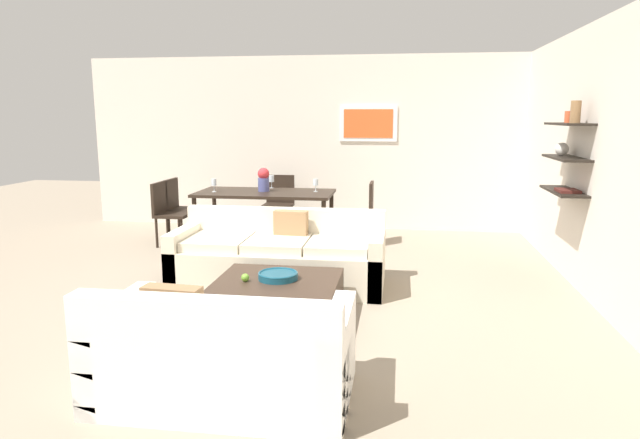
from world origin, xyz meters
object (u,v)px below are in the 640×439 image
at_px(wine_glass_left_near, 214,183).
at_px(sofa_beige, 280,258).
at_px(coffee_table, 277,302).
at_px(dining_chair_right_far, 363,209).
at_px(dining_table, 265,197).
at_px(centerpiece_vase, 264,179).
at_px(dining_chair_left_far, 179,205).
at_px(decorative_bowl, 278,275).
at_px(dining_chair_head, 279,200).
at_px(loveseat_white, 223,355).
at_px(wine_glass_right_far, 316,183).
at_px(wine_glass_head, 272,179).
at_px(dining_chair_left_near, 167,209).
at_px(apple_on_coffee_table, 245,278).

bearing_deg(wine_glass_left_near, sofa_beige, -52.98).
relative_size(coffee_table, dining_chair_right_far, 1.21).
bearing_deg(sofa_beige, dining_chair_right_far, 70.00).
bearing_deg(sofa_beige, wine_glass_left_near, 127.02).
relative_size(sofa_beige, dining_table, 1.18).
xyz_separation_m(sofa_beige, centerpiece_vase, (-0.63, 1.87, 0.62)).
bearing_deg(dining_chair_left_far, coffee_table, -55.41).
relative_size(decorative_bowl, dining_chair_right_far, 0.40).
bearing_deg(coffee_table, decorative_bowl, 86.56).
height_order(sofa_beige, dining_chair_head, dining_chair_head).
xyz_separation_m(loveseat_white, centerpiece_vase, (-0.80, 4.31, 0.62)).
bearing_deg(wine_glass_right_far, decorative_bowl, -87.57).
bearing_deg(wine_glass_head, dining_table, -90.00).
xyz_separation_m(dining_table, wine_glass_right_far, (0.69, 0.11, 0.19)).
xyz_separation_m(dining_chair_right_far, dining_chair_left_near, (-2.68, -0.42, 0.00)).
bearing_deg(centerpiece_vase, dining_chair_head, 88.08).
distance_m(loveseat_white, wine_glass_head, 4.77).
xyz_separation_m(decorative_bowl, dining_chair_right_far, (0.53, 3.08, 0.09)).
distance_m(sofa_beige, decorative_bowl, 1.07).
relative_size(coffee_table, dining_chair_left_far, 1.21).
distance_m(sofa_beige, dining_chair_left_far, 2.82).
relative_size(dining_table, dining_chair_head, 2.13).
bearing_deg(dining_chair_left_near, sofa_beige, -39.80).
distance_m(dining_chair_right_far, wine_glass_right_far, 0.76).
distance_m(dining_chair_left_far, wine_glass_right_far, 2.07).
bearing_deg(dining_chair_left_near, dining_chair_right_far, 8.83).
distance_m(dining_chair_right_far, dining_chair_head, 1.50).
relative_size(wine_glass_right_far, centerpiece_vase, 0.54).
xyz_separation_m(sofa_beige, dining_chair_left_near, (-1.94, 1.62, 0.21)).
bearing_deg(decorative_bowl, dining_chair_left_near, 129.08).
xyz_separation_m(coffee_table, wine_glass_left_near, (-1.50, 2.80, 0.69)).
height_order(decorative_bowl, wine_glass_right_far, wine_glass_right_far).
bearing_deg(coffee_table, dining_chair_left_far, 124.59).
height_order(sofa_beige, centerpiece_vase, centerpiece_vase).
xyz_separation_m(sofa_beige, apple_on_coffee_table, (-0.05, -1.15, 0.12)).
relative_size(loveseat_white, wine_glass_right_far, 9.04).
xyz_separation_m(apple_on_coffee_table, centerpiece_vase, (-0.58, 3.02, 0.50)).
height_order(dining_table, dining_chair_left_far, dining_chair_left_far).
bearing_deg(sofa_beige, apple_on_coffee_table, -92.40).
bearing_deg(wine_glass_right_far, apple_on_coffee_table, -92.55).
relative_size(dining_table, wine_glass_right_far, 10.62).
bearing_deg(centerpiece_vase, dining_chair_right_far, 7.02).
distance_m(dining_chair_head, wine_glass_head, 0.60).
bearing_deg(wine_glass_left_near, dining_chair_right_far, 9.03).
xyz_separation_m(dining_chair_right_far, wine_glass_head, (-1.34, 0.19, 0.38)).
height_order(dining_chair_left_near, centerpiece_vase, centerpiece_vase).
relative_size(loveseat_white, dining_chair_left_near, 1.81).
bearing_deg(wine_glass_head, dining_chair_left_far, -171.74).
bearing_deg(dining_chair_head, wine_glass_left_near, -125.03).
height_order(loveseat_white, decorative_bowl, loveseat_white).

